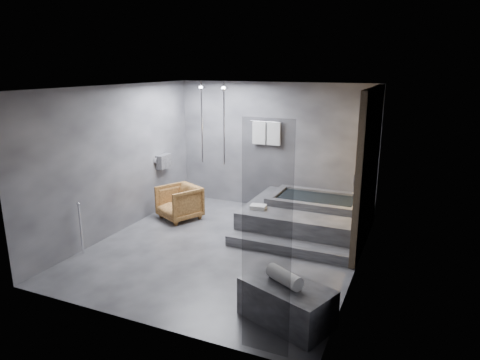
% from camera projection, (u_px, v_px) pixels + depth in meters
% --- Properties ---
extents(room, '(5.00, 5.04, 2.82)m').
position_uv_depth(room, '(252.00, 152.00, 7.21)').
color(room, '#2D2D30').
rests_on(room, ground).
extents(tub_deck, '(2.20, 2.00, 0.50)m').
position_uv_depth(tub_deck, '(305.00, 217.00, 8.41)').
color(tub_deck, '#323235').
rests_on(tub_deck, ground).
extents(tub_step, '(2.20, 0.36, 0.18)m').
position_uv_depth(tub_step, '(287.00, 247.00, 7.41)').
color(tub_step, '#323235').
rests_on(tub_step, ground).
extents(concrete_bench, '(1.28, 0.99, 0.51)m').
position_uv_depth(concrete_bench, '(286.00, 303.00, 5.36)').
color(concrete_bench, '#303032').
rests_on(concrete_bench, ground).
extents(driftwood_chair, '(1.03, 1.03, 0.71)m').
position_uv_depth(driftwood_chair, '(179.00, 203.00, 8.97)').
color(driftwood_chair, '#4E2E13').
rests_on(driftwood_chair, ground).
extents(rolled_towel, '(0.53, 0.41, 0.18)m').
position_uv_depth(rolled_towel, '(284.00, 277.00, 5.29)').
color(rolled_towel, white).
rests_on(rolled_towel, concrete_bench).
extents(deck_towel, '(0.32, 0.25, 0.08)m').
position_uv_depth(deck_towel, '(258.00, 207.00, 8.11)').
color(deck_towel, white).
rests_on(deck_towel, tub_deck).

